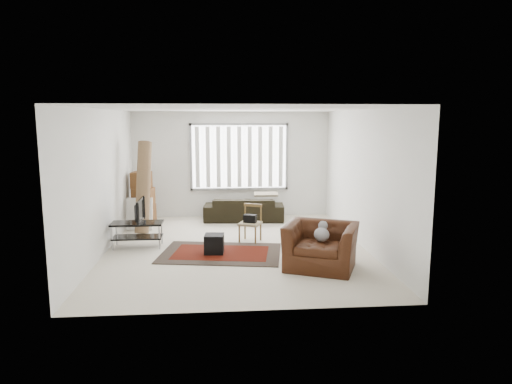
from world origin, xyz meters
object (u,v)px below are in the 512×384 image
tv_stand (137,229)px  sofa (244,205)px  armchair (321,243)px  moving_boxes (143,200)px  side_chair (250,221)px

tv_stand → sofa: sofa is taller
sofa → armchair: (1.10, -3.77, 0.06)m
sofa → moving_boxes: bearing=10.1°
sofa → tv_stand: bearing=49.2°
side_chair → moving_boxes: bearing=167.6°
side_chair → armchair: bearing=-35.6°
tv_stand → moving_boxes: bearing=95.7°
armchair → tv_stand: bearing=178.6°
tv_stand → moving_boxes: size_ratio=0.79×
tv_stand → armchair: 3.68m
sofa → armchair: bearing=110.6°
moving_boxes → armchair: (3.53, -3.52, -0.15)m
tv_stand → sofa: 3.16m
moving_boxes → sofa: 2.46m
moving_boxes → sofa: bearing=5.8°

